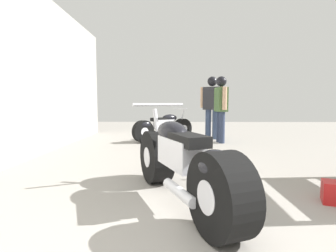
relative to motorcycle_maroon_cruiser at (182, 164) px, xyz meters
name	(u,v)px	position (x,y,z in m)	size (l,w,h in m)	color
ground_plane	(184,160)	(0.11, 1.97, -0.41)	(18.56, 18.56, 0.00)	gray
garage_partition_left	(22,69)	(-2.66, 1.97, 1.17)	(0.08, 8.51, 3.15)	#A3A099
motorcycle_maroon_cruiser	(182,164)	(0.00, 0.00, 0.00)	(1.06, 2.07, 1.00)	black
motorcycle_black_naked	(163,127)	(-0.35, 4.35, -0.04)	(1.57, 1.24, 0.86)	black
mechanic_in_blue	(221,103)	(1.13, 4.03, 0.59)	(0.29, 0.66, 1.66)	#2D3851
mechanic_with_helmet	(212,102)	(1.00, 4.72, 0.63)	(0.65, 0.42, 1.72)	#384766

